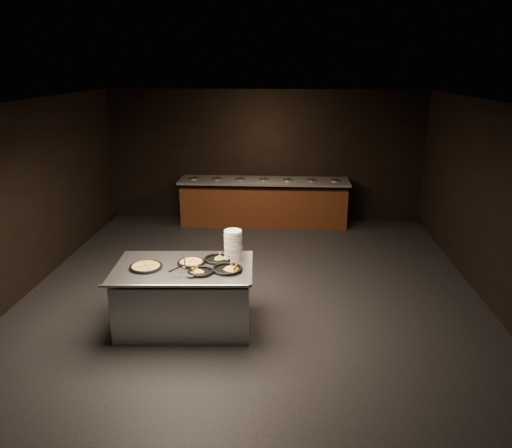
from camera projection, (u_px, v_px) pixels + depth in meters
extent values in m
cube|color=black|center=(253.00, 293.00, 7.78)|extent=(7.00, 8.00, 0.01)
cube|color=black|center=(252.00, 102.00, 6.89)|extent=(7.00, 8.00, 0.01)
cube|color=black|center=(265.00, 156.00, 11.14)|extent=(7.00, 0.01, 2.90)
cube|color=black|center=(212.00, 354.00, 3.53)|extent=(7.00, 0.01, 2.90)
cube|color=black|center=(22.00, 200.00, 7.55)|extent=(0.01, 8.00, 2.90)
cube|color=black|center=(497.00, 208.00, 7.12)|extent=(0.01, 8.00, 2.90)
cube|color=#5A2915|center=(264.00, 205.00, 11.05)|extent=(3.60, 0.75, 0.85)
cube|color=slate|center=(264.00, 181.00, 10.88)|extent=(3.70, 0.83, 0.05)
cube|color=#33120B|center=(264.00, 222.00, 11.16)|extent=(3.60, 0.69, 0.08)
cylinder|color=#B3B5BA|center=(194.00, 180.00, 10.97)|extent=(0.22, 0.22, 0.08)
cylinder|color=#4F6B2B|center=(194.00, 179.00, 10.96)|extent=(0.19, 0.19, 0.02)
cylinder|color=black|center=(195.00, 175.00, 10.92)|extent=(0.04, 0.10, 0.19)
cylinder|color=#B3B5BA|center=(217.00, 180.00, 10.94)|extent=(0.22, 0.22, 0.08)
cylinder|color=#4F6B2B|center=(217.00, 179.00, 10.93)|extent=(0.19, 0.19, 0.02)
cylinder|color=black|center=(218.00, 175.00, 10.89)|extent=(0.04, 0.10, 0.19)
cylinder|color=#B3B5BA|center=(240.00, 180.00, 10.91)|extent=(0.22, 0.22, 0.08)
cylinder|color=#4F6B2B|center=(240.00, 179.00, 10.90)|extent=(0.19, 0.19, 0.02)
cylinder|color=black|center=(242.00, 176.00, 10.85)|extent=(0.04, 0.10, 0.19)
cylinder|color=#B3B5BA|center=(264.00, 181.00, 10.88)|extent=(0.22, 0.22, 0.08)
cylinder|color=#4F6B2B|center=(264.00, 180.00, 10.87)|extent=(0.19, 0.19, 0.02)
cylinder|color=black|center=(265.00, 176.00, 10.82)|extent=(0.04, 0.10, 0.19)
cylinder|color=#B3B5BA|center=(288.00, 181.00, 10.85)|extent=(0.22, 0.22, 0.08)
cylinder|color=#4F6B2B|center=(288.00, 180.00, 10.84)|extent=(0.19, 0.19, 0.02)
cylinder|color=black|center=(289.00, 176.00, 10.79)|extent=(0.04, 0.10, 0.19)
cylinder|color=#B3B5BA|center=(311.00, 181.00, 10.81)|extent=(0.22, 0.22, 0.08)
cylinder|color=#4F6B2B|center=(311.00, 180.00, 10.81)|extent=(0.19, 0.19, 0.02)
cylinder|color=black|center=(313.00, 177.00, 10.76)|extent=(0.04, 0.10, 0.19)
cylinder|color=#B3B5BA|center=(335.00, 182.00, 10.78)|extent=(0.22, 0.22, 0.08)
cylinder|color=#4F6B2B|center=(335.00, 181.00, 10.77)|extent=(0.19, 0.19, 0.02)
cylinder|color=black|center=(337.00, 177.00, 10.73)|extent=(0.04, 0.10, 0.19)
cube|color=#B3B5BA|center=(185.00, 299.00, 6.71)|extent=(1.80, 1.17, 0.78)
cube|color=#B3B5BA|center=(183.00, 268.00, 6.57)|extent=(1.88, 1.25, 0.04)
cylinder|color=#B3B5BA|center=(174.00, 286.00, 6.03)|extent=(1.81, 0.16, 0.04)
cylinder|color=white|center=(233.00, 245.00, 6.76)|extent=(0.24, 0.24, 0.41)
cylinder|color=black|center=(146.00, 268.00, 6.51)|extent=(0.40, 0.40, 0.01)
torus|color=black|center=(146.00, 266.00, 6.51)|extent=(0.43, 0.43, 0.04)
torus|color=#9B5928|center=(146.00, 266.00, 6.50)|extent=(0.37, 0.37, 0.03)
cylinder|color=tan|center=(146.00, 266.00, 6.51)|extent=(0.32, 0.32, 0.02)
cube|color=black|center=(146.00, 266.00, 6.50)|extent=(0.17, 0.28, 0.00)
cube|color=black|center=(146.00, 266.00, 6.50)|extent=(0.28, 0.17, 0.00)
cylinder|color=black|center=(191.00, 263.00, 6.65)|extent=(0.35, 0.35, 0.01)
torus|color=black|center=(191.00, 262.00, 6.65)|extent=(0.37, 0.37, 0.04)
torus|color=#9B5928|center=(191.00, 262.00, 6.65)|extent=(0.31, 0.31, 0.03)
cylinder|color=#E3CA52|center=(191.00, 262.00, 6.65)|extent=(0.27, 0.27, 0.02)
cube|color=black|center=(191.00, 262.00, 6.64)|extent=(0.01, 0.27, 0.00)
cube|color=black|center=(191.00, 262.00, 6.64)|extent=(0.27, 0.01, 0.00)
cylinder|color=black|center=(218.00, 260.00, 6.77)|extent=(0.36, 0.36, 0.01)
torus|color=black|center=(218.00, 259.00, 6.76)|extent=(0.38, 0.38, 0.04)
cylinder|color=black|center=(201.00, 273.00, 6.36)|extent=(0.31, 0.31, 0.01)
torus|color=black|center=(201.00, 271.00, 6.35)|extent=(0.34, 0.34, 0.04)
cylinder|color=black|center=(227.00, 270.00, 6.44)|extent=(0.37, 0.37, 0.01)
torus|color=black|center=(227.00, 269.00, 6.43)|extent=(0.40, 0.40, 0.04)
cube|color=#B3B5BA|center=(182.00, 263.00, 6.61)|extent=(0.14, 0.15, 0.00)
cylinder|color=black|center=(184.00, 262.00, 6.43)|extent=(0.08, 0.22, 0.15)
cylinder|color=#B3B5BA|center=(183.00, 263.00, 6.52)|extent=(0.05, 0.11, 0.09)
cube|color=#B3B5BA|center=(190.00, 275.00, 6.23)|extent=(0.12, 0.10, 0.00)
cylinder|color=black|center=(177.00, 269.00, 6.23)|extent=(0.21, 0.05, 0.13)
cylinder|color=#B3B5BA|center=(183.00, 273.00, 6.23)|extent=(0.11, 0.02, 0.08)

